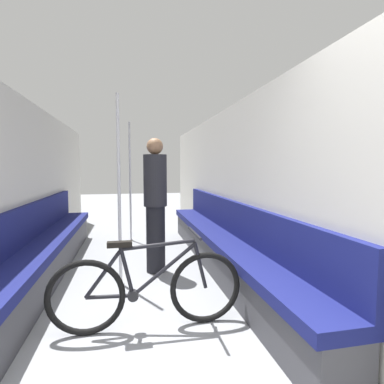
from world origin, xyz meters
name	(u,v)px	position (x,y,z in m)	size (l,w,h in m)	color
wall_left	(15,190)	(-1.35, 2.77, 1.11)	(0.10, 8.75, 2.21)	beige
wall_right	(240,187)	(1.35, 2.77, 1.11)	(0.10, 8.75, 2.21)	beige
bench_seat_row_left	(40,257)	(-1.11, 2.77, 0.32)	(0.43, 4.77, 0.92)	#3D3D42
bench_seat_row_right	(222,247)	(1.11, 2.77, 0.32)	(0.43, 4.77, 0.92)	#3D3D42
bicycle	(148,290)	(0.06, 1.51, 0.34)	(1.63, 0.46, 0.82)	black
grab_pole_near	(119,193)	(-0.19, 2.56, 1.07)	(0.08, 0.08, 2.19)	gray
grab_pole_far	(130,184)	(-0.06, 4.70, 1.07)	(0.08, 0.08, 2.19)	gray
passenger_standing	(155,203)	(0.25, 2.91, 0.90)	(0.30, 0.30, 1.74)	black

